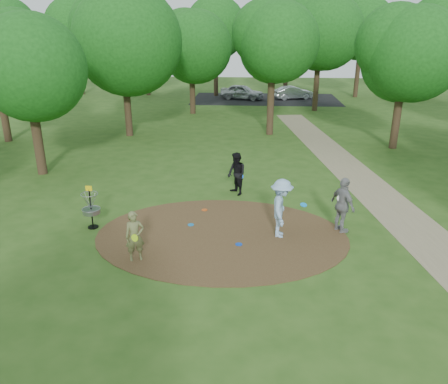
{
  "coord_description": "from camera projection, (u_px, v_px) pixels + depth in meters",
  "views": [
    {
      "loc": [
        1.01,
        -13.1,
        6.51
      ],
      "look_at": [
        0.0,
        1.2,
        1.1
      ],
      "focal_mm": 35.0,
      "sensor_mm": 36.0,
      "label": 1
    }
  ],
  "objects": [
    {
      "name": "car_left",
      "position": [
        242.0,
        92.0,
        42.04
      ],
      "size": [
        4.46,
        2.76,
        1.42
      ],
      "primitive_type": "imported",
      "rotation": [
        0.0,
        0.0,
        1.29
      ],
      "color": "#AAADB1",
      "rests_on": "ground"
    },
    {
      "name": "parking_lot",
      "position": [
        265.0,
        99.0,
        42.46
      ],
      "size": [
        14.0,
        8.0,
        0.01
      ],
      "primitive_type": "cube",
      "color": "black",
      "rests_on": "ground"
    },
    {
      "name": "player_throwing_with_disc",
      "position": [
        281.0,
        208.0,
        14.21
      ],
      "size": [
        1.26,
        1.33,
        1.98
      ],
      "color": "#98BDE3",
      "rests_on": "ground"
    },
    {
      "name": "footpath",
      "position": [
        402.0,
        217.0,
        16.03
      ],
      "size": [
        7.55,
        39.89,
        0.01
      ],
      "primitive_type": "cube",
      "rotation": [
        0.0,
        0.0,
        0.14
      ],
      "color": "#8C7A5B",
      "rests_on": "ground"
    },
    {
      "name": "disc_ground_red",
      "position": [
        205.0,
        210.0,
        16.56
      ],
      "size": [
        0.22,
        0.22,
        0.02
      ],
      "primitive_type": "cylinder",
      "color": "#D04C14",
      "rests_on": "dirt_clearing"
    },
    {
      "name": "disc_golf_basket",
      "position": [
        91.0,
        204.0,
        14.86
      ],
      "size": [
        0.63,
        0.63,
        1.54
      ],
      "color": "black",
      "rests_on": "ground"
    },
    {
      "name": "player_walking_with_disc",
      "position": [
        236.0,
        174.0,
        17.9
      ],
      "size": [
        1.03,
        1.09,
        1.77
      ],
      "color": "black",
      "rests_on": "ground"
    },
    {
      "name": "ground",
      "position": [
        221.0,
        235.0,
        14.59
      ],
      "size": [
        100.0,
        100.0,
        0.0
      ],
      "primitive_type": "plane",
      "color": "#2D5119",
      "rests_on": "ground"
    },
    {
      "name": "player_waiting_with_disc",
      "position": [
        343.0,
        205.0,
        14.54
      ],
      "size": [
        0.94,
        1.21,
        1.92
      ],
      "color": "gray",
      "rests_on": "ground"
    },
    {
      "name": "player_observer_with_disc",
      "position": [
        135.0,
        236.0,
        12.79
      ],
      "size": [
        0.67,
        0.56,
        1.55
      ],
      "color": "olive",
      "rests_on": "ground"
    },
    {
      "name": "car_right",
      "position": [
        293.0,
        93.0,
        42.16
      ],
      "size": [
        3.96,
        2.39,
        1.23
      ],
      "primitive_type": "imported",
      "rotation": [
        0.0,
        0.0,
        1.88
      ],
      "color": "#ABADB3",
      "rests_on": "ground"
    },
    {
      "name": "disc_ground_blue",
      "position": [
        239.0,
        244.0,
        13.93
      ],
      "size": [
        0.22,
        0.22,
        0.02
      ],
      "primitive_type": "cylinder",
      "color": "#0B3DC4",
      "rests_on": "dirt_clearing"
    },
    {
      "name": "disc_ground_cyan",
      "position": [
        191.0,
        225.0,
        15.31
      ],
      "size": [
        0.22,
        0.22,
        0.02
      ],
      "primitive_type": "cylinder",
      "color": "#1774BD",
      "rests_on": "dirt_clearing"
    },
    {
      "name": "dirt_clearing",
      "position": [
        221.0,
        235.0,
        14.59
      ],
      "size": [
        8.4,
        8.4,
        0.02
      ],
      "primitive_type": "cylinder",
      "color": "#47301C",
      "rests_on": "ground"
    },
    {
      "name": "tree_ring",
      "position": [
        285.0,
        55.0,
        21.81
      ],
      "size": [
        37.46,
        45.32,
        8.91
      ],
      "color": "#332316",
      "rests_on": "ground"
    }
  ]
}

